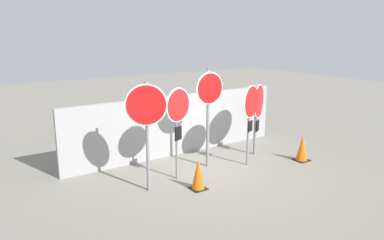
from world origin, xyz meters
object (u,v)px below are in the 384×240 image
at_px(stop_sign_1, 178,112).
at_px(stop_sign_4, 258,107).
at_px(stop_sign_0, 147,114).
at_px(traffic_cone_1, 302,148).
at_px(stop_sign_2, 209,99).
at_px(stop_sign_3, 251,107).
at_px(traffic_cone_0, 198,174).

bearing_deg(stop_sign_1, stop_sign_4, -11.06).
bearing_deg(stop_sign_0, traffic_cone_1, 21.48).
xyz_separation_m(stop_sign_2, stop_sign_3, (0.94, -0.51, -0.23)).
xyz_separation_m(stop_sign_0, traffic_cone_0, (0.96, -0.52, -1.39)).
relative_size(stop_sign_0, stop_sign_3, 1.14).
bearing_deg(traffic_cone_0, stop_sign_2, 44.11).
bearing_deg(traffic_cone_1, stop_sign_4, 120.91).
height_order(stop_sign_0, stop_sign_2, stop_sign_2).
bearing_deg(stop_sign_2, stop_sign_0, -166.80).
distance_m(stop_sign_2, stop_sign_3, 1.10).
distance_m(stop_sign_4, traffic_cone_1, 1.62).
relative_size(stop_sign_3, traffic_cone_1, 2.94).
relative_size(stop_sign_0, traffic_cone_0, 3.35).
bearing_deg(stop_sign_4, traffic_cone_0, 168.21).
distance_m(stop_sign_1, traffic_cone_0, 1.48).
bearing_deg(stop_sign_3, stop_sign_4, 11.48).
bearing_deg(stop_sign_1, stop_sign_3, -24.06).
bearing_deg(stop_sign_3, traffic_cone_0, 170.88).
bearing_deg(stop_sign_0, traffic_cone_0, 0.20).
distance_m(stop_sign_1, stop_sign_3, 2.05).
distance_m(stop_sign_3, traffic_cone_0, 2.37).
distance_m(traffic_cone_0, traffic_cone_1, 3.42).
bearing_deg(traffic_cone_0, stop_sign_4, 20.66).
relative_size(stop_sign_4, traffic_cone_1, 2.80).
bearing_deg(traffic_cone_1, traffic_cone_0, 179.39).
bearing_deg(stop_sign_4, stop_sign_2, 148.69).
distance_m(stop_sign_3, traffic_cone_1, 1.95).
xyz_separation_m(stop_sign_4, traffic_cone_0, (-2.77, -1.05, -1.02)).
distance_m(stop_sign_0, stop_sign_3, 2.95).
bearing_deg(stop_sign_1, stop_sign_0, 176.47).
height_order(stop_sign_2, traffic_cone_0, stop_sign_2).
xyz_separation_m(stop_sign_1, stop_sign_2, (1.09, 0.27, 0.15)).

